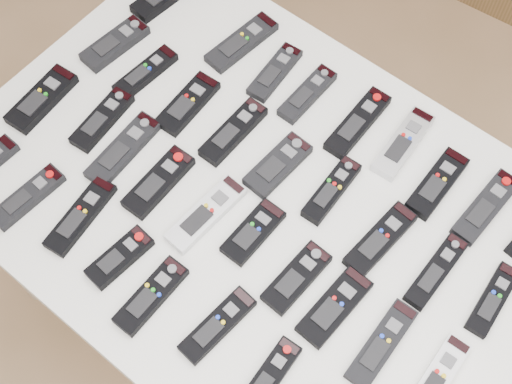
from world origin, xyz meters
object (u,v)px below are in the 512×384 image
Objects in this scene: remote_18 at (42,99)px; remote_16 at (436,271)px; table at (256,209)px; remote_23 at (253,232)px; remote_27 at (436,379)px; remote_20 at (123,149)px; remote_31 at (120,257)px; remote_33 at (218,325)px; remote_3 at (307,94)px; remote_5 at (403,143)px; remote_4 at (358,123)px; remote_14 at (331,190)px; remote_19 at (102,119)px; remote_11 at (188,104)px; remote_22 at (206,214)px; remote_7 at (486,207)px; remote_30 at (81,216)px; remote_1 at (242,42)px; remote_12 at (233,132)px; remote_6 at (437,184)px; remote_26 at (382,344)px; remote_21 at (159,182)px; remote_34 at (268,379)px; remote_9 at (115,44)px; remote_13 at (278,165)px; remote_10 at (146,73)px; remote_25 at (335,307)px; remote_29 at (28,197)px; remote_15 at (380,239)px; remote_2 at (275,72)px; remote_32 at (151,296)px; remote_17 at (493,300)px.

remote_16 is at bearing 8.01° from remote_18.
table is 8.57× the size of remote_23.
remote_20 is at bearing 178.21° from remote_27.
remote_31 is (-0.17, -0.21, 0.00)m from remote_23.
remote_33 is (0.41, -0.17, 0.00)m from remote_20.
remote_3 reaches higher than remote_20.
remote_5 is 0.30m from remote_16.
remote_4 is 0.18m from remote_14.
table is 0.39m from remote_19.
remote_20 is at bearing 137.68° from remote_31.
remote_33 is (-0.26, -0.35, 0.00)m from remote_16.
remote_11 and remote_22 have the same top height.
remote_30 is (-0.63, -0.54, 0.00)m from remote_7.
remote_1 reaches higher than table.
remote_4 and remote_12 have the same top height.
remote_5 is at bearing 34.43° from remote_12.
remote_19 is 0.09m from remote_20.
remote_30 is at bearing -136.23° from remote_6.
remote_14 is at bearing 53.85° from remote_22.
remote_30 is at bearing -174.92° from remote_33.
remote_26 is 0.53m from remote_31.
remote_21 reaches higher than remote_26.
remote_34 is (0.52, -0.36, 0.00)m from remote_11.
remote_9 is 0.89m from remote_16.
remote_20 is at bearing -144.64° from remote_13.
remote_10 is 1.00× the size of remote_14.
remote_29 is at bearing -159.30° from remote_25.
remote_33 is (0.64, -0.15, -0.00)m from remote_18.
remote_10 is 0.93× the size of remote_15.
remote_12 is 0.44m from remote_18.
remote_7 is at bearing 18.47° from remote_18.
remote_1 and remote_30 have the same top height.
remote_15 is 0.99× the size of remote_27.
remote_13 is 0.89× the size of remote_27.
remote_18 and remote_21 have the same top height.
remote_27 is at bearing -10.09° from table.
remote_2 is at bearing 149.15° from remote_27.
remote_10 is 0.21m from remote_20.
remote_7 is at bearing 88.56° from remote_16.
remote_27 is 1.07× the size of remote_32.
remote_17 is at bearing 37.53° from remote_31.
remote_7 is at bearing 41.51° from remote_29.
remote_25 is at bearing -46.46° from remote_3.
remote_13 is 0.40m from remote_19.
remote_21 is (-0.43, -0.18, 0.00)m from remote_15.
remote_11 is 0.52m from remote_15.
remote_21 is (-0.56, -0.38, 0.00)m from remote_7.
remote_4 is (0.06, 0.28, 0.07)m from table.
remote_10 is 0.15m from remote_19.
remote_3 is 0.88× the size of remote_7.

